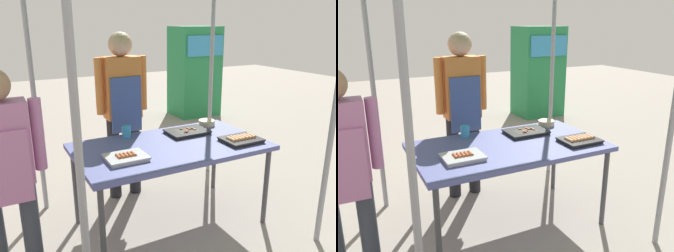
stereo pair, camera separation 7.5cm
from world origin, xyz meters
TOP-DOWN VIEW (x-y plane):
  - ground_plane at (0.00, 0.00)m, footprint 18.00×18.00m
  - stall_table at (0.00, 0.00)m, footprint 1.60×0.90m
  - tray_grilled_sausages at (-0.45, -0.14)m, footprint 0.31×0.24m
  - tray_meat_skewers at (0.28, 0.19)m, footprint 0.38×0.27m
  - tray_pork_links at (0.57, -0.22)m, footprint 0.33×0.26m
  - condiment_bowl at (0.59, 0.33)m, footprint 0.16×0.16m
  - drink_cup_near_edge at (-0.26, 0.36)m, footprint 0.08×0.08m
  - vendor_woman at (-0.16, 0.70)m, footprint 0.52×0.23m
  - customer_nearby at (-1.28, -0.14)m, footprint 0.52×0.22m
  - neighbor_stall_left at (2.24, 3.19)m, footprint 0.83×0.72m

SIDE VIEW (x-z plane):
  - ground_plane at x=0.00m, z-range 0.00..0.00m
  - stall_table at x=0.00m, z-range 0.32..1.07m
  - tray_meat_skewers at x=0.28m, z-range 0.75..0.79m
  - tray_grilled_sausages at x=-0.45m, z-range 0.74..0.79m
  - tray_pork_links at x=0.57m, z-range 0.74..0.80m
  - condiment_bowl at x=0.59m, z-range 0.75..0.80m
  - drink_cup_near_edge at x=-0.26m, z-range 0.75..0.85m
  - neighbor_stall_left at x=2.24m, z-range 0.00..1.68m
  - customer_nearby at x=-1.28m, z-range 0.13..1.61m
  - vendor_woman at x=-0.16m, z-range 0.16..1.82m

